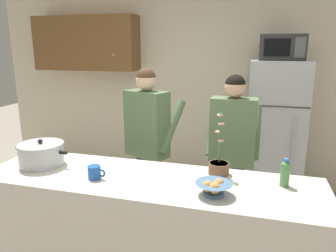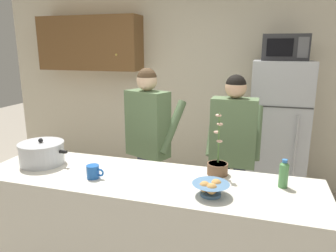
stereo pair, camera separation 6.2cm
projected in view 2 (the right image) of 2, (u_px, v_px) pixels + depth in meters
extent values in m
cube|color=beige|center=(205.00, 87.00, 4.28)|extent=(6.00, 0.12, 2.60)
cube|color=brown|center=(90.00, 43.00, 4.38)|extent=(1.47, 0.34, 0.73)
sphere|color=gold|center=(116.00, 55.00, 4.12)|extent=(0.03, 0.03, 0.03)
cube|color=silver|center=(147.00, 235.00, 2.35)|extent=(2.44, 0.68, 0.92)
cube|color=#B7BABF|center=(277.00, 133.00, 3.71)|extent=(0.64, 0.64, 1.68)
cube|color=#333333|center=(281.00, 107.00, 3.32)|extent=(0.63, 0.01, 0.01)
cylinder|color=#B2B2B7|center=(295.00, 150.00, 3.35)|extent=(0.02, 0.02, 0.76)
cube|color=#2D2D30|center=(285.00, 47.00, 3.45)|extent=(0.48, 0.36, 0.28)
cube|color=black|center=(280.00, 47.00, 3.30)|extent=(0.26, 0.01, 0.18)
cube|color=#59595B|center=(303.00, 47.00, 3.23)|extent=(0.11, 0.01, 0.21)
cylinder|color=#33384C|center=(154.00, 195.00, 3.13)|extent=(0.11, 0.11, 0.80)
cylinder|color=#33384C|center=(143.00, 191.00, 3.22)|extent=(0.11, 0.11, 0.80)
cube|color=#59724C|center=(148.00, 124.00, 3.00)|extent=(0.46, 0.34, 0.63)
sphere|color=beige|center=(147.00, 80.00, 2.90)|extent=(0.19, 0.19, 0.19)
sphere|color=#4C3823|center=(147.00, 78.00, 2.89)|extent=(0.18, 0.18, 0.18)
cylinder|color=#59724C|center=(173.00, 127.00, 2.97)|extent=(0.22, 0.38, 0.49)
cylinder|color=#59724C|center=(141.00, 121.00, 3.22)|extent=(0.22, 0.38, 0.49)
cylinder|color=#33384C|center=(237.00, 204.00, 2.98)|extent=(0.11, 0.11, 0.78)
cylinder|color=#33384C|center=(222.00, 201.00, 3.02)|extent=(0.11, 0.11, 0.78)
cube|color=#59724C|center=(233.00, 132.00, 2.83)|extent=(0.40, 0.20, 0.61)
sphere|color=#D8A884|center=(236.00, 88.00, 2.73)|extent=(0.19, 0.19, 0.19)
sphere|color=black|center=(236.00, 85.00, 2.73)|extent=(0.18, 0.18, 0.18)
cylinder|color=#59724C|center=(257.00, 133.00, 2.89)|extent=(0.08, 0.37, 0.47)
cylinder|color=#59724C|center=(213.00, 129.00, 3.00)|extent=(0.08, 0.37, 0.47)
cylinder|color=silver|center=(42.00, 154.00, 2.50)|extent=(0.34, 0.34, 0.16)
cylinder|color=silver|center=(41.00, 144.00, 2.48)|extent=(0.35, 0.35, 0.02)
sphere|color=black|center=(41.00, 140.00, 2.47)|extent=(0.04, 0.04, 0.04)
cube|color=black|center=(21.00, 147.00, 2.55)|extent=(0.06, 0.02, 0.02)
cube|color=black|center=(63.00, 152.00, 2.43)|extent=(0.06, 0.02, 0.02)
cylinder|color=#1E59B2|center=(93.00, 172.00, 2.23)|extent=(0.09, 0.09, 0.10)
torus|color=#1E59B2|center=(100.00, 173.00, 2.21)|extent=(0.06, 0.01, 0.06)
cylinder|color=#4C7299|center=(211.00, 194.00, 1.98)|extent=(0.13, 0.13, 0.02)
cone|color=#4C7299|center=(211.00, 188.00, 1.97)|extent=(0.24, 0.24, 0.06)
sphere|color=tan|center=(205.00, 187.00, 1.95)|extent=(0.07, 0.07, 0.07)
sphere|color=tan|center=(216.00, 184.00, 1.98)|extent=(0.07, 0.07, 0.07)
sphere|color=tan|center=(212.00, 189.00, 1.92)|extent=(0.07, 0.07, 0.07)
cylinder|color=#4C8C4C|center=(283.00, 176.00, 2.08)|extent=(0.06, 0.06, 0.16)
cone|color=#4C8C4C|center=(285.00, 163.00, 2.05)|extent=(0.06, 0.06, 0.02)
cylinder|color=#3372BF|center=(285.00, 161.00, 2.05)|extent=(0.03, 0.03, 0.02)
cylinder|color=brown|center=(217.00, 169.00, 2.30)|extent=(0.15, 0.15, 0.09)
cylinder|color=#38281E|center=(218.00, 164.00, 2.29)|extent=(0.14, 0.13, 0.01)
cylinder|color=#4C7238|center=(219.00, 138.00, 2.24)|extent=(0.01, 0.04, 0.38)
ellipsoid|color=#D8A58C|center=(219.00, 141.00, 2.24)|extent=(0.04, 0.03, 0.02)
ellipsoid|color=#D8A58C|center=(217.00, 132.00, 2.24)|extent=(0.04, 0.03, 0.02)
ellipsoid|color=#D8A58C|center=(220.00, 124.00, 2.21)|extent=(0.04, 0.03, 0.02)
ellipsoid|color=#D8A58C|center=(218.00, 115.00, 2.19)|extent=(0.04, 0.03, 0.02)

